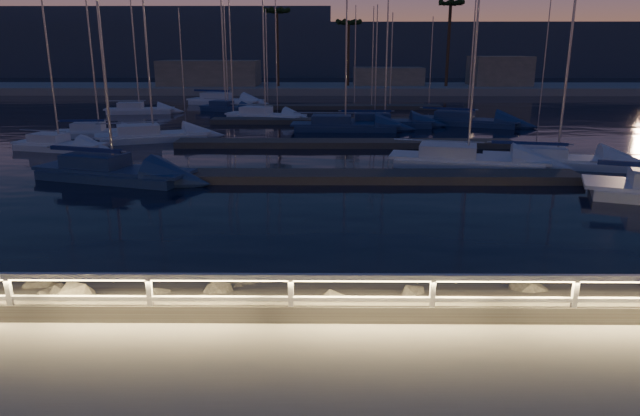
{
  "coord_description": "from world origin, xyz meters",
  "views": [
    {
      "loc": [
        -1.29,
        -11.11,
        5.63
      ],
      "look_at": [
        -1.41,
        4.0,
        1.38
      ],
      "focal_mm": 32.0,
      "sensor_mm": 36.0,
      "label": 1
    }
  ],
  "objects_px": {
    "guard_rail": "(382,287)",
    "sailboat_a": "(57,144)",
    "sailboat_l": "(465,120)",
    "sailboat_b": "(110,170)",
    "sailboat_c": "(463,159)",
    "sailboat_j": "(263,115)",
    "sailboat_g": "(342,125)",
    "sailboat_e": "(97,131)",
    "sailboat_f": "(150,135)",
    "sailboat_m": "(138,109)",
    "sailboat_i": "(227,107)",
    "sailboat_n": "(223,100)",
    "sailboat_k": "(382,122)",
    "sailboat_h": "(553,159)"
  },
  "relations": [
    {
      "from": "sailboat_a",
      "to": "sailboat_k",
      "type": "bearing_deg",
      "value": 43.01
    },
    {
      "from": "sailboat_j",
      "to": "sailboat_f",
      "type": "bearing_deg",
      "value": -97.13
    },
    {
      "from": "sailboat_m",
      "to": "sailboat_l",
      "type": "bearing_deg",
      "value": -24.22
    },
    {
      "from": "guard_rail",
      "to": "sailboat_a",
      "type": "distance_m",
      "value": 30.38
    },
    {
      "from": "sailboat_b",
      "to": "sailboat_j",
      "type": "distance_m",
      "value": 24.78
    },
    {
      "from": "guard_rail",
      "to": "sailboat_a",
      "type": "xyz_separation_m",
      "value": [
        -18.09,
        24.39,
        -0.98
      ]
    },
    {
      "from": "sailboat_f",
      "to": "sailboat_n",
      "type": "xyz_separation_m",
      "value": [
        0.49,
        26.54,
        0.04
      ]
    },
    {
      "from": "sailboat_b",
      "to": "sailboat_a",
      "type": "bearing_deg",
      "value": 145.08
    },
    {
      "from": "sailboat_c",
      "to": "sailboat_a",
      "type": "bearing_deg",
      "value": -177.33
    },
    {
      "from": "sailboat_b",
      "to": "sailboat_e",
      "type": "xyz_separation_m",
      "value": [
        -6.03,
        13.92,
        -0.05
      ]
    },
    {
      "from": "sailboat_b",
      "to": "sailboat_g",
      "type": "relative_size",
      "value": 0.96
    },
    {
      "from": "guard_rail",
      "to": "sailboat_l",
      "type": "relative_size",
      "value": 3.07
    },
    {
      "from": "sailboat_g",
      "to": "sailboat_e",
      "type": "bearing_deg",
      "value": -166.35
    },
    {
      "from": "sailboat_e",
      "to": "sailboat_n",
      "type": "bearing_deg",
      "value": 72.58
    },
    {
      "from": "sailboat_f",
      "to": "sailboat_k",
      "type": "relative_size",
      "value": 0.97
    },
    {
      "from": "sailboat_n",
      "to": "sailboat_h",
      "type": "bearing_deg",
      "value": -36.63
    },
    {
      "from": "sailboat_j",
      "to": "sailboat_a",
      "type": "bearing_deg",
      "value": -104.47
    },
    {
      "from": "sailboat_a",
      "to": "sailboat_i",
      "type": "bearing_deg",
      "value": 89.09
    },
    {
      "from": "sailboat_n",
      "to": "sailboat_i",
      "type": "bearing_deg",
      "value": -58.7
    },
    {
      "from": "sailboat_c",
      "to": "sailboat_l",
      "type": "bearing_deg",
      "value": 90.64
    },
    {
      "from": "sailboat_n",
      "to": "sailboat_c",
      "type": "bearing_deg",
      "value": -42.72
    },
    {
      "from": "guard_rail",
      "to": "sailboat_g",
      "type": "xyz_separation_m",
      "value": [
        0.16,
        33.47,
        -0.93
      ]
    },
    {
      "from": "sailboat_c",
      "to": "sailboat_e",
      "type": "xyz_separation_m",
      "value": [
        -24.07,
        10.66,
        -0.04
      ]
    },
    {
      "from": "guard_rail",
      "to": "sailboat_a",
      "type": "bearing_deg",
      "value": 126.56
    },
    {
      "from": "sailboat_m",
      "to": "sailboat_n",
      "type": "height_order",
      "value": "sailboat_n"
    },
    {
      "from": "guard_rail",
      "to": "sailboat_b",
      "type": "distance_m",
      "value": 20.0
    },
    {
      "from": "sailboat_k",
      "to": "sailboat_c",
      "type": "bearing_deg",
      "value": -79.37
    },
    {
      "from": "sailboat_l",
      "to": "guard_rail",
      "type": "bearing_deg",
      "value": -81.71
    },
    {
      "from": "sailboat_e",
      "to": "sailboat_g",
      "type": "bearing_deg",
      "value": 4.71
    },
    {
      "from": "sailboat_f",
      "to": "sailboat_h",
      "type": "distance_m",
      "value": 25.94
    },
    {
      "from": "sailboat_c",
      "to": "sailboat_f",
      "type": "xyz_separation_m",
      "value": [
        -19.6,
        8.65,
        -0.0
      ]
    },
    {
      "from": "sailboat_k",
      "to": "sailboat_l",
      "type": "height_order",
      "value": "sailboat_l"
    },
    {
      "from": "sailboat_l",
      "to": "sailboat_j",
      "type": "bearing_deg",
      "value": -167.38
    },
    {
      "from": "sailboat_a",
      "to": "guard_rail",
      "type": "bearing_deg",
      "value": -37.97
    },
    {
      "from": "guard_rail",
      "to": "sailboat_b",
      "type": "relative_size",
      "value": 3.22
    },
    {
      "from": "guard_rail",
      "to": "sailboat_g",
      "type": "distance_m",
      "value": 33.48
    },
    {
      "from": "sailboat_c",
      "to": "sailboat_j",
      "type": "relative_size",
      "value": 1.13
    },
    {
      "from": "sailboat_b",
      "to": "sailboat_i",
      "type": "bearing_deg",
      "value": 106.52
    },
    {
      "from": "sailboat_i",
      "to": "sailboat_n",
      "type": "bearing_deg",
      "value": 125.69
    },
    {
      "from": "sailboat_k",
      "to": "sailboat_n",
      "type": "bearing_deg",
      "value": 131.19
    },
    {
      "from": "sailboat_b",
      "to": "sailboat_c",
      "type": "relative_size",
      "value": 0.97
    },
    {
      "from": "sailboat_e",
      "to": "sailboat_i",
      "type": "distance_m",
      "value": 18.73
    },
    {
      "from": "sailboat_b",
      "to": "sailboat_f",
      "type": "height_order",
      "value": "sailboat_b"
    },
    {
      "from": "sailboat_e",
      "to": "sailboat_g",
      "type": "distance_m",
      "value": 18.24
    },
    {
      "from": "sailboat_c",
      "to": "sailboat_k",
      "type": "height_order",
      "value": "sailboat_c"
    },
    {
      "from": "sailboat_f",
      "to": "sailboat_g",
      "type": "height_order",
      "value": "sailboat_g"
    },
    {
      "from": "sailboat_c",
      "to": "sailboat_j",
      "type": "xyz_separation_m",
      "value": [
        -13.05,
        21.01,
        -0.01
      ]
    },
    {
      "from": "sailboat_a",
      "to": "sailboat_k",
      "type": "height_order",
      "value": "sailboat_k"
    },
    {
      "from": "sailboat_e",
      "to": "sailboat_g",
      "type": "relative_size",
      "value": 0.72
    },
    {
      "from": "sailboat_m",
      "to": "sailboat_g",
      "type": "bearing_deg",
      "value": -39.52
    }
  ]
}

